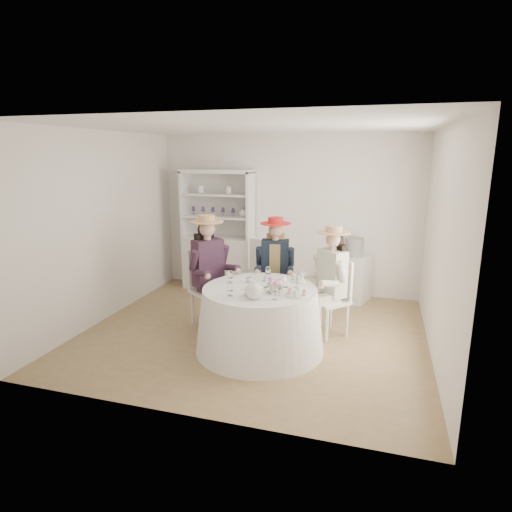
# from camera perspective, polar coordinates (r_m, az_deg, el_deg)

# --- Properties ---
(ground) EXTENTS (4.50, 4.50, 0.00)m
(ground) POSITION_cam_1_polar(r_m,az_deg,el_deg) (5.93, -0.28, -10.14)
(ground) COLOR olive
(ground) RESTS_ON ground
(ceiling) EXTENTS (4.50, 4.50, 0.00)m
(ceiling) POSITION_cam_1_polar(r_m,az_deg,el_deg) (5.44, -0.31, 16.91)
(ceiling) COLOR white
(ceiling) RESTS_ON wall_back
(wall_back) EXTENTS (4.50, 0.00, 4.50)m
(wall_back) POSITION_cam_1_polar(r_m,az_deg,el_deg) (7.44, 4.18, 5.53)
(wall_back) COLOR white
(wall_back) RESTS_ON ground
(wall_front) EXTENTS (4.50, 0.00, 4.50)m
(wall_front) POSITION_cam_1_polar(r_m,az_deg,el_deg) (3.71, -9.27, -2.75)
(wall_front) COLOR white
(wall_front) RESTS_ON ground
(wall_left) EXTENTS (0.00, 4.50, 4.50)m
(wall_left) POSITION_cam_1_polar(r_m,az_deg,el_deg) (6.53, -19.59, 3.67)
(wall_left) COLOR white
(wall_left) RESTS_ON ground
(wall_right) EXTENTS (0.00, 4.50, 4.50)m
(wall_right) POSITION_cam_1_polar(r_m,az_deg,el_deg) (5.34, 23.49, 1.29)
(wall_right) COLOR white
(wall_right) RESTS_ON ground
(tea_table) EXTENTS (1.58, 1.58, 0.80)m
(tea_table) POSITION_cam_1_polar(r_m,az_deg,el_deg) (5.31, 0.50, -8.42)
(tea_table) COLOR white
(tea_table) RESTS_ON ground
(hutch) EXTENTS (1.42, 0.90, 2.11)m
(hutch) POSITION_cam_1_polar(r_m,az_deg,el_deg) (7.66, -4.93, 1.20)
(hutch) COLOR silver
(hutch) RESTS_ON ground
(side_table) EXTENTS (0.61, 0.61, 0.76)m
(side_table) POSITION_cam_1_polar(r_m,az_deg,el_deg) (7.24, 12.76, -2.86)
(side_table) COLOR silver
(side_table) RESTS_ON ground
(hatbox) EXTENTS (0.30, 0.30, 0.29)m
(hatbox) POSITION_cam_1_polar(r_m,az_deg,el_deg) (7.11, 12.98, 1.19)
(hatbox) COLOR black
(hatbox) RESTS_ON side_table
(guest_left) EXTENTS (0.68, 0.64, 1.57)m
(guest_left) POSITION_cam_1_polar(r_m,az_deg,el_deg) (5.90, -6.28, -1.21)
(guest_left) COLOR silver
(guest_left) RESTS_ON ground
(guest_mid) EXTENTS (0.56, 0.59, 1.51)m
(guest_mid) POSITION_cam_1_polar(r_m,az_deg,el_deg) (6.12, 2.56, -0.94)
(guest_mid) COLOR silver
(guest_mid) RESTS_ON ground
(guest_right) EXTENTS (0.63, 0.63, 1.48)m
(guest_right) POSITION_cam_1_polar(r_m,az_deg,el_deg) (5.65, 9.90, -2.52)
(guest_right) COLOR silver
(guest_right) RESTS_ON ground
(spare_chair) EXTENTS (0.53, 0.53, 1.01)m
(spare_chair) POSITION_cam_1_polar(r_m,az_deg,el_deg) (7.17, 1.05, -1.32)
(spare_chair) COLOR silver
(spare_chair) RESTS_ON ground
(teacup_a) EXTENTS (0.08, 0.08, 0.06)m
(teacup_a) POSITION_cam_1_polar(r_m,az_deg,el_deg) (5.38, -0.93, -3.25)
(teacup_a) COLOR white
(teacup_a) RESTS_ON tea_table
(teacup_b) EXTENTS (0.08, 0.08, 0.06)m
(teacup_b) POSITION_cam_1_polar(r_m,az_deg,el_deg) (5.44, 1.30, -3.06)
(teacup_b) COLOR white
(teacup_b) RESTS_ON tea_table
(teacup_c) EXTENTS (0.12, 0.12, 0.07)m
(teacup_c) POSITION_cam_1_polar(r_m,az_deg,el_deg) (5.26, 3.11, -3.62)
(teacup_c) COLOR white
(teacup_c) RESTS_ON tea_table
(flower_bowl) EXTENTS (0.27, 0.27, 0.05)m
(flower_bowl) POSITION_cam_1_polar(r_m,az_deg,el_deg) (5.01, 2.45, -4.60)
(flower_bowl) COLOR white
(flower_bowl) RESTS_ON tea_table
(flower_arrangement) EXTENTS (0.21, 0.20, 0.08)m
(flower_arrangement) POSITION_cam_1_polar(r_m,az_deg,el_deg) (5.05, 2.64, -3.58)
(flower_arrangement) COLOR pink
(flower_arrangement) RESTS_ON tea_table
(table_teapot) EXTENTS (0.28, 0.20, 0.21)m
(table_teapot) POSITION_cam_1_polar(r_m,az_deg,el_deg) (4.78, -0.20, -4.70)
(table_teapot) COLOR white
(table_teapot) RESTS_ON tea_table
(sandwich_plate) EXTENTS (0.24, 0.24, 0.05)m
(sandwich_plate) POSITION_cam_1_polar(r_m,az_deg,el_deg) (4.89, -0.70, -5.19)
(sandwich_plate) COLOR white
(sandwich_plate) RESTS_ON tea_table
(cupcake_stand) EXTENTS (0.26, 0.26, 0.25)m
(cupcake_stand) POSITION_cam_1_polar(r_m,az_deg,el_deg) (4.90, 5.51, -4.26)
(cupcake_stand) COLOR white
(cupcake_stand) RESTS_ON tea_table
(stemware_set) EXTENTS (0.93, 0.89, 0.15)m
(stemware_set) POSITION_cam_1_polar(r_m,az_deg,el_deg) (5.15, 0.51, -3.51)
(stemware_set) COLOR white
(stemware_set) RESTS_ON tea_table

